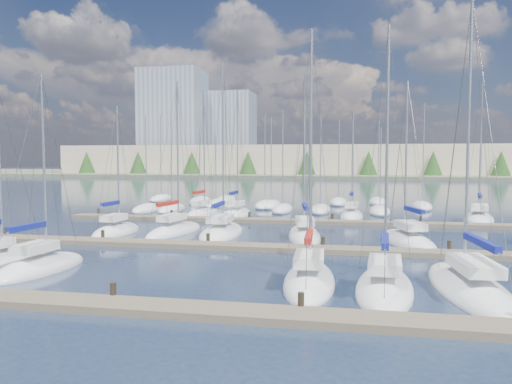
% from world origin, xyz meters
% --- Properties ---
extents(ground, '(400.00, 400.00, 0.00)m').
position_xyz_m(ground, '(0.00, 60.00, 0.00)').
color(ground, '#233147').
rests_on(ground, ground).
extents(dock_near, '(44.00, 1.93, 1.10)m').
position_xyz_m(dock_near, '(0.00, 2.01, 0.15)').
color(dock_near, '#6B5E4C').
rests_on(dock_near, ground).
extents(dock_mid, '(44.00, 1.93, 1.10)m').
position_xyz_m(dock_mid, '(0.00, 16.01, 0.15)').
color(dock_mid, '#6B5E4C').
rests_on(dock_mid, ground).
extents(dock_far, '(44.00, 1.93, 1.10)m').
position_xyz_m(dock_far, '(0.00, 30.01, 0.15)').
color(dock_far, '#6B5E4C').
rests_on(dock_far, ground).
extents(sailboat_j, '(3.38, 8.72, 14.33)m').
position_xyz_m(sailboat_j, '(-4.31, 21.69, 0.18)').
color(sailboat_j, white).
rests_on(sailboat_j, ground).
extents(sailboat_d, '(2.86, 8.04, 13.06)m').
position_xyz_m(sailboat_d, '(3.93, 7.45, 0.19)').
color(sailboat_d, white).
rests_on(sailboat_d, ground).
extents(sailboat_i, '(3.58, 8.14, 13.01)m').
position_xyz_m(sailboat_i, '(-8.24, 21.62, 0.20)').
color(sailboat_i, white).
rests_on(sailboat_i, ground).
extents(sailboat_k, '(3.72, 9.11, 13.43)m').
position_xyz_m(sailboat_k, '(2.30, 21.46, 0.19)').
color(sailboat_k, white).
rests_on(sailboat_k, ground).
extents(sailboat_n, '(2.87, 7.27, 12.99)m').
position_xyz_m(sailboat_n, '(-9.82, 34.29, 0.20)').
color(sailboat_n, white).
rests_on(sailboat_n, ground).
extents(sailboat_c, '(3.16, 6.90, 11.47)m').
position_xyz_m(sailboat_c, '(-10.69, 7.55, 0.18)').
color(sailboat_c, white).
rests_on(sailboat_c, ground).
extents(sailboat_o, '(2.83, 7.43, 13.91)m').
position_xyz_m(sailboat_o, '(-6.11, 34.17, 0.19)').
color(sailboat_o, white).
rests_on(sailboat_o, ground).
extents(sailboat_r, '(4.54, 9.73, 15.13)m').
position_xyz_m(sailboat_r, '(17.94, 35.14, 0.19)').
color(sailboat_r, white).
rests_on(sailboat_r, ground).
extents(sailboat_f, '(3.79, 10.32, 14.18)m').
position_xyz_m(sailboat_f, '(11.25, 7.55, 0.18)').
color(sailboat_f, white).
rests_on(sailboat_f, ground).
extents(sailboat_l, '(4.66, 8.51, 12.36)m').
position_xyz_m(sailboat_l, '(9.81, 20.40, 0.18)').
color(sailboat_l, white).
rests_on(sailboat_l, ground).
extents(sailboat_e, '(3.10, 8.24, 12.93)m').
position_xyz_m(sailboat_e, '(7.42, 6.84, 0.18)').
color(sailboat_e, white).
rests_on(sailboat_e, ground).
extents(sailboat_p, '(2.57, 6.85, 11.76)m').
position_xyz_m(sailboat_p, '(5.78, 35.02, 0.19)').
color(sailboat_p, white).
rests_on(sailboat_p, ground).
extents(sailboat_h, '(2.67, 6.43, 11.03)m').
position_xyz_m(sailboat_h, '(-12.80, 20.55, 0.18)').
color(sailboat_h, white).
rests_on(sailboat_h, ground).
extents(distant_boats, '(36.93, 20.75, 13.30)m').
position_xyz_m(distant_boats, '(-4.34, 43.76, 0.29)').
color(distant_boats, '#9EA0A5').
rests_on(distant_boats, ground).
extents(shoreline, '(400.00, 60.00, 38.00)m').
position_xyz_m(shoreline, '(-13.29, 149.77, 7.44)').
color(shoreline, '#666B51').
rests_on(shoreline, ground).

